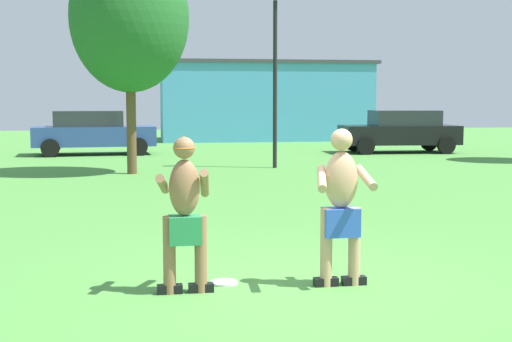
% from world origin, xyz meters
% --- Properties ---
extents(ground_plane, '(80.00, 80.00, 0.00)m').
position_xyz_m(ground_plane, '(0.00, 0.00, 0.00)').
color(ground_plane, '#4C8E3D').
extents(player_with_cap, '(0.59, 0.56, 1.62)m').
position_xyz_m(player_with_cap, '(-1.32, -0.05, 0.88)').
color(player_with_cap, black).
rests_on(player_with_cap, ground_plane).
extents(player_in_blue, '(0.64, 0.59, 1.68)m').
position_xyz_m(player_in_blue, '(0.34, -0.03, 0.89)').
color(player_in_blue, black).
rests_on(player_in_blue, ground_plane).
extents(frisbee, '(0.30, 0.30, 0.03)m').
position_xyz_m(frisbee, '(-0.88, 0.24, 0.01)').
color(frisbee, white).
rests_on(frisbee, ground_plane).
extents(car_black_near_post, '(4.38, 2.19, 1.58)m').
position_xyz_m(car_black_near_post, '(7.81, 18.27, 0.82)').
color(car_black_near_post, black).
rests_on(car_black_near_post, ground_plane).
extents(car_blue_mid_lot, '(4.43, 2.29, 1.58)m').
position_xyz_m(car_blue_mid_lot, '(-3.50, 19.08, 0.82)').
color(car_blue_mid_lot, '#2D478C').
rests_on(car_blue_mid_lot, ground_plane).
extents(lamp_post, '(0.60, 0.24, 5.05)m').
position_xyz_m(lamp_post, '(2.07, 13.11, 3.15)').
color(lamp_post, black).
rests_on(lamp_post, ground_plane).
extents(outbuilding_behind_lot, '(10.45, 4.37, 3.83)m').
position_xyz_m(outbuilding_behind_lot, '(4.23, 27.54, 1.92)').
color(outbuilding_behind_lot, '#4C9ED1').
rests_on(outbuilding_behind_lot, ground_plane).
extents(tree_near_building, '(3.13, 3.13, 6.11)m').
position_xyz_m(tree_near_building, '(-2.02, 12.07, 4.13)').
color(tree_near_building, brown).
rests_on(tree_near_building, ground_plane).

